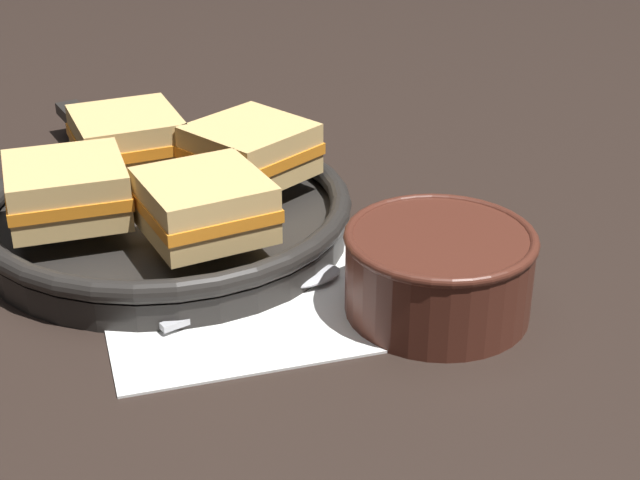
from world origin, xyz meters
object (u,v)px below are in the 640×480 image
Objects in this scene: spoon at (290,285)px; sandwich_far_right at (204,205)px; sandwich_near_left at (250,150)px; sandwich_far_left at (67,190)px; sandwich_near_right at (127,138)px; soup_bowl at (439,267)px; skillet at (165,215)px.

spoon is 0.09m from sandwich_far_right.
sandwich_far_right is at bearing -126.44° from sandwich_near_left.
sandwich_far_left is 0.99× the size of sandwich_far_right.
sandwich_near_right is 0.12m from sandwich_far_left.
sandwich_near_right is at bearing 143.56° from sandwich_near_left.
soup_bowl is 0.30m from sandwich_far_left.
skillet reaches higher than spoon.
sandwich_near_right is (-0.09, 0.07, 0.00)m from sandwich_near_left.
sandwich_far_right is at bearing 141.52° from soup_bowl.
sandwich_near_right reaches higher than spoon.
sandwich_near_left reaches higher than spoon.
spoon is at bearing -38.73° from sandwich_far_left.
soup_bowl is 0.32× the size of skillet.
spoon is at bearing -42.53° from sandwich_far_right.
sandwich_near_right is (-0.17, 0.28, 0.03)m from soup_bowl.
sandwich_far_left and sandwich_far_right have the same top height.
sandwich_far_right reaches higher than spoon.
sandwich_near_right is at bearing 98.61° from skillet.
sandwich_near_right and sandwich_far_right have the same top height.
sandwich_near_right and sandwich_far_left have the same top height.
skillet is 4.41× the size of sandwich_far_right.
spoon is 1.55× the size of sandwich_far_left.
sandwich_far_left reaches higher than skillet.
spoon is (-0.09, 0.07, -0.03)m from soup_bowl.
sandwich_far_left is at bearing 128.67° from spoon.
soup_bowl is at bearing -48.60° from spoon.
sandwich_far_left is (-0.15, 0.12, 0.06)m from spoon.
soup_bowl is at bearing -38.48° from sandwich_far_right.
sandwich_far_right is (0.09, -0.07, 0.00)m from sandwich_far_left.
sandwich_near_left and sandwich_near_right have the same top height.
soup_bowl is 0.19m from sandwich_far_right.
spoon is 0.15m from sandwich_near_left.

